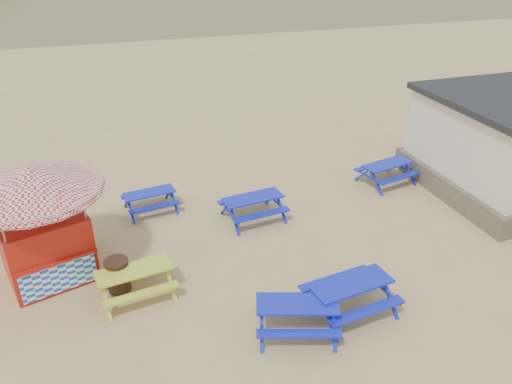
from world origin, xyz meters
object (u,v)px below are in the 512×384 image
object	(u,v)px
picnic_table_blue_a	(150,201)
ice_cream_kiosk	(37,210)
picnic_table_blue_b	(253,208)
picnic_table_yellow	(135,282)
litter_bin	(118,275)

from	to	relation	value
picnic_table_blue_a	ice_cream_kiosk	xyz separation A→B (m)	(-2.84, -2.43, 1.55)
picnic_table_blue_b	picnic_table_yellow	xyz separation A→B (m)	(-3.75, -2.49, -0.00)
picnic_table_blue_a	picnic_table_blue_b	xyz separation A→B (m)	(2.87, -1.46, 0.05)
picnic_table_blue_a	picnic_table_yellow	world-z (taller)	picnic_table_yellow
picnic_table_blue_b	picnic_table_yellow	size ratio (longest dim) A/B	1.00
picnic_table_blue_b	picnic_table_yellow	distance (m)	4.50
ice_cream_kiosk	picnic_table_blue_b	bearing A→B (deg)	-6.55
picnic_table_blue_b	litter_bin	xyz separation A→B (m)	(-4.12, -2.17, 0.06)
picnic_table_yellow	ice_cream_kiosk	size ratio (longest dim) A/B	0.47
ice_cream_kiosk	picnic_table_yellow	bearing A→B (deg)	-53.86
ice_cream_kiosk	litter_bin	xyz separation A→B (m)	(1.60, -1.20, -1.44)
picnic_table_blue_a	ice_cream_kiosk	size ratio (longest dim) A/B	0.41
picnic_table_yellow	litter_bin	distance (m)	0.49
litter_bin	ice_cream_kiosk	bearing A→B (deg)	143.14
picnic_table_blue_b	picnic_table_yellow	bearing A→B (deg)	-153.14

